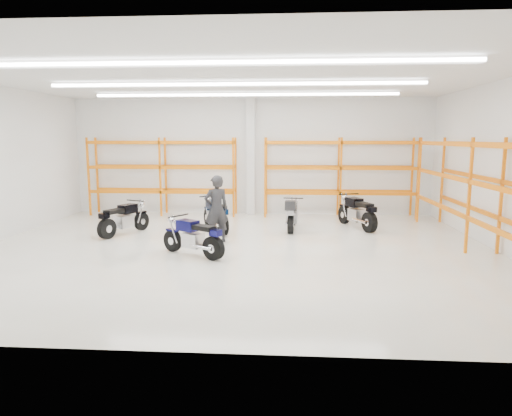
# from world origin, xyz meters

# --- Properties ---
(ground) EXTENTS (14.00, 14.00, 0.00)m
(ground) POSITION_xyz_m (0.00, 0.00, 0.00)
(ground) COLOR beige
(ground) RESTS_ON ground
(room_shell) EXTENTS (14.02, 12.02, 4.51)m
(room_shell) POSITION_xyz_m (0.00, 0.03, 3.28)
(room_shell) COLOR white
(room_shell) RESTS_ON ground
(motorcycle_main) EXTENTS (1.79, 1.22, 1.00)m
(motorcycle_main) POSITION_xyz_m (-0.90, -0.78, 0.47)
(motorcycle_main) COLOR black
(motorcycle_main) RESTS_ON ground
(motorcycle_back_a) EXTENTS (1.05, 1.95, 1.02)m
(motorcycle_back_a) POSITION_xyz_m (-3.66, 1.62, 0.48)
(motorcycle_back_a) COLOR black
(motorcycle_back_a) RESTS_ON ground
(motorcycle_back_b) EXTENTS (1.14, 2.04, 1.08)m
(motorcycle_back_b) POSITION_xyz_m (-0.86, 2.39, 0.51)
(motorcycle_back_b) COLOR black
(motorcycle_back_b) RESTS_ON ground
(motorcycle_back_c) EXTENTS (0.67, 2.09, 1.07)m
(motorcycle_back_c) POSITION_xyz_m (1.58, 2.70, 0.51)
(motorcycle_back_c) COLOR black
(motorcycle_back_c) RESTS_ON ground
(motorcycle_back_d) EXTENTS (1.08, 2.13, 1.10)m
(motorcycle_back_d) POSITION_xyz_m (3.77, 3.14, 0.52)
(motorcycle_back_d) COLOR black
(motorcycle_back_d) RESTS_ON ground
(standing_man) EXTENTS (0.84, 0.72, 1.94)m
(standing_man) POSITION_xyz_m (-0.60, 0.84, 0.97)
(standing_man) COLOR black
(standing_man) RESTS_ON ground
(structural_column) EXTENTS (0.32, 0.32, 4.50)m
(structural_column) POSITION_xyz_m (0.00, 5.82, 2.25)
(structural_column) COLOR white
(structural_column) RESTS_ON ground
(pallet_racking_back_left) EXTENTS (5.67, 0.87, 3.00)m
(pallet_racking_back_left) POSITION_xyz_m (-3.40, 5.48, 1.79)
(pallet_racking_back_left) COLOR orange
(pallet_racking_back_left) RESTS_ON ground
(pallet_racking_back_right) EXTENTS (5.67, 0.87, 3.00)m
(pallet_racking_back_right) POSITION_xyz_m (3.40, 5.48, 1.79)
(pallet_racking_back_right) COLOR orange
(pallet_racking_back_right) RESTS_ON ground
(pallet_racking_side) EXTENTS (0.87, 9.07, 3.00)m
(pallet_racking_side) POSITION_xyz_m (6.48, 0.00, 1.81)
(pallet_racking_side) COLOR orange
(pallet_racking_side) RESTS_ON ground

